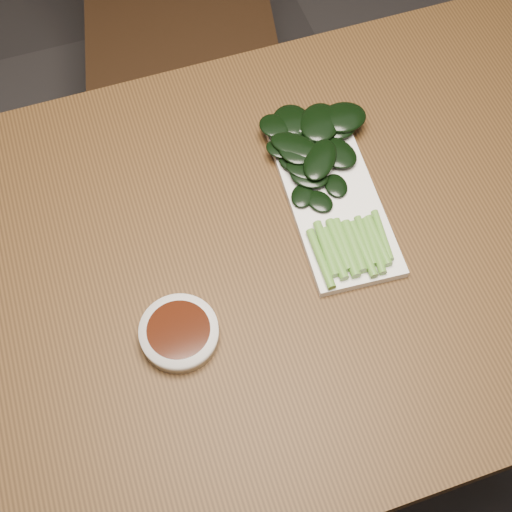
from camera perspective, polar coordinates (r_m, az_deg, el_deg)
The scene contains 5 objects.
ground at distance 1.77m, azimuth 0.81°, elevation -11.60°, with size 6.00×6.00×0.00m, color #2C2A2A.
table at distance 1.14m, azimuth 1.23°, elevation -1.33°, with size 1.40×0.80×0.75m.
sauce_bowl at distance 1.00m, azimuth -6.16°, elevation -6.14°, with size 0.11×0.11×0.03m.
serving_plate at distance 1.13m, azimuth 6.03°, elevation 4.93°, with size 0.16×0.34×0.01m.
gai_lan at distance 1.14m, azimuth 5.18°, elevation 7.56°, with size 0.19×0.34×0.03m.
Camera 1 is at (-0.19, -0.49, 1.69)m, focal length 50.00 mm.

